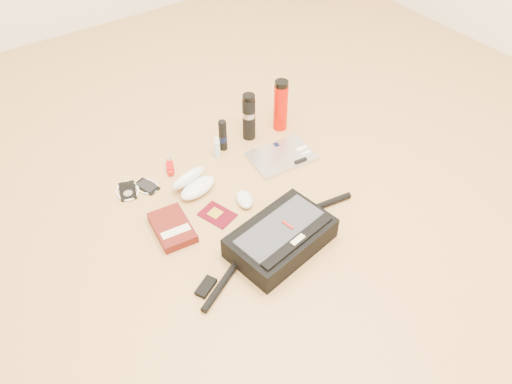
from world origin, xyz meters
TOP-DOWN VIEW (x-y plane):
  - ground at (0.00, 0.00)m, footprint 4.00×4.00m
  - messenger_bag at (-0.04, -0.22)m, footprint 0.82×0.31m
  - laptop at (0.29, 0.21)m, footprint 0.31×0.23m
  - book at (-0.34, 0.10)m, footprint 0.16×0.23m
  - passport at (-0.15, 0.07)m, footprint 0.14×0.17m
  - mouse at (-0.02, 0.07)m, footprint 0.10×0.13m
  - sunglasses_case at (-0.15, 0.26)m, footprint 0.21×0.19m
  - ipod at (-0.40, 0.41)m, footprint 0.12×0.13m
  - phone at (-0.32, 0.39)m, footprint 0.11×0.12m
  - inhaler at (-0.18, 0.44)m, footprint 0.06×0.11m
  - spray_bottle at (0.05, 0.39)m, footprint 0.03×0.03m
  - aerosol_can at (0.10, 0.43)m, footprint 0.05×0.05m
  - thermos_black at (0.26, 0.43)m, footprint 0.07×0.07m
  - thermos_red at (0.43, 0.40)m, footprint 0.09×0.09m

SIDE VIEW (x-z plane):
  - ground at x=0.00m, z-range 0.00..0.00m
  - passport at x=-0.15m, z-range 0.00..0.01m
  - phone at x=-0.32m, z-range 0.00..0.01m
  - ipod at x=-0.40m, z-range 0.00..0.01m
  - laptop at x=0.29m, z-range 0.00..0.02m
  - inhaler at x=-0.18m, z-range 0.00..0.03m
  - mouse at x=-0.02m, z-range 0.00..0.04m
  - book at x=-0.34m, z-range 0.00..0.04m
  - sunglasses_case at x=-0.15m, z-range -0.02..0.09m
  - spray_bottle at x=0.05m, z-range -0.01..0.10m
  - messenger_bag at x=-0.04m, z-range -0.01..0.11m
  - aerosol_can at x=0.10m, z-range 0.00..0.17m
  - thermos_black at x=0.26m, z-range 0.00..0.24m
  - thermos_red at x=0.43m, z-range 0.00..0.27m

